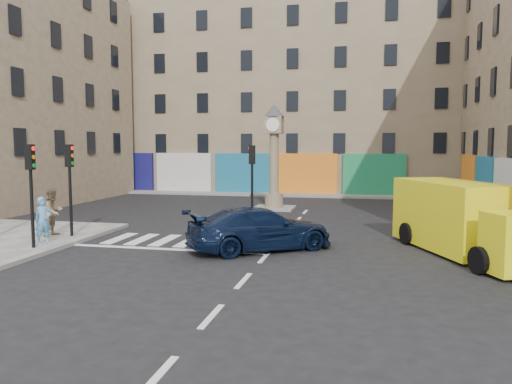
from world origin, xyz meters
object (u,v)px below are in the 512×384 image
(clock_pillar, at_px, (274,150))
(yellow_van, at_px, (461,219))
(traffic_light_left_far, at_px, (70,175))
(traffic_light_island, at_px, (252,171))
(traffic_light_left_near, at_px, (31,179))
(pedestrian_tan, at_px, (53,212))
(pedestrian_blue, at_px, (43,221))
(navy_sedan, at_px, (260,229))

(clock_pillar, height_order, yellow_van, clock_pillar)
(traffic_light_left_far, xyz_separation_m, traffic_light_island, (6.30, 5.40, -0.03))
(traffic_light_left_near, height_order, yellow_van, traffic_light_left_near)
(pedestrian_tan, bearing_deg, clock_pillar, -25.03)
(traffic_light_left_near, height_order, traffic_light_left_far, same)
(yellow_van, bearing_deg, traffic_light_island, 128.05)
(traffic_light_left_far, height_order, traffic_light_island, traffic_light_left_far)
(traffic_light_left_near, distance_m, yellow_van, 15.25)
(traffic_light_island, relative_size, clock_pillar, 0.61)
(clock_pillar, xyz_separation_m, yellow_van, (8.62, -10.97, -2.30))
(traffic_light_left_near, xyz_separation_m, pedestrian_blue, (-0.03, 0.64, -1.59))
(traffic_light_left_far, bearing_deg, pedestrian_blue, -91.10)
(traffic_light_left_near, relative_size, pedestrian_blue, 2.10)
(traffic_light_island, xyz_separation_m, clock_pillar, (0.00, 6.00, 0.96))
(traffic_light_left_near, distance_m, clock_pillar, 15.19)
(navy_sedan, height_order, pedestrian_tan, pedestrian_tan)
(traffic_light_left_far, xyz_separation_m, navy_sedan, (7.90, -0.37, -1.84))
(traffic_light_island, distance_m, pedestrian_blue, 9.69)
(traffic_light_island, relative_size, yellow_van, 0.52)
(traffic_light_island, relative_size, navy_sedan, 0.69)
(traffic_light_left_far, distance_m, navy_sedan, 8.12)
(traffic_light_island, height_order, yellow_van, traffic_light_island)
(clock_pillar, relative_size, yellow_van, 0.85)
(navy_sedan, distance_m, pedestrian_blue, 8.06)
(yellow_van, height_order, pedestrian_tan, yellow_van)
(navy_sedan, bearing_deg, pedestrian_tan, 52.32)
(traffic_light_left_far, distance_m, pedestrian_blue, 2.37)
(clock_pillar, bearing_deg, pedestrian_blue, -115.71)
(clock_pillar, height_order, navy_sedan, clock_pillar)
(navy_sedan, xyz_separation_m, pedestrian_blue, (-7.93, -1.39, 0.25))
(traffic_light_left_near, xyz_separation_m, yellow_van, (14.92, 2.83, -1.38))
(clock_pillar, distance_m, navy_sedan, 12.19)
(clock_pillar, xyz_separation_m, navy_sedan, (1.60, -11.76, -2.77))
(navy_sedan, relative_size, pedestrian_tan, 2.74)
(navy_sedan, height_order, yellow_van, yellow_van)
(pedestrian_blue, bearing_deg, yellow_van, -52.98)
(clock_pillar, relative_size, navy_sedan, 1.13)
(traffic_light_left_near, xyz_separation_m, traffic_light_island, (6.30, 7.80, -0.03))
(pedestrian_tan, bearing_deg, pedestrian_blue, -150.56)
(traffic_light_left_far, bearing_deg, traffic_light_left_near, -90.00)
(traffic_light_left_near, relative_size, traffic_light_left_far, 1.00)
(traffic_light_left_far, relative_size, pedestrian_blue, 2.10)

